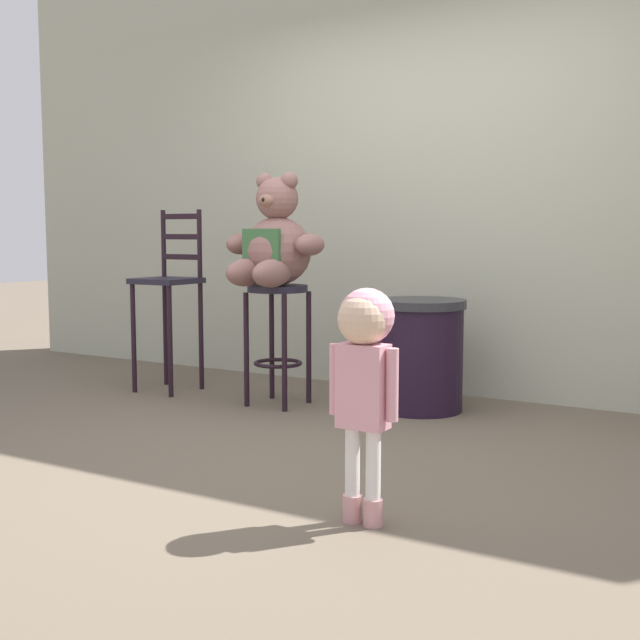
{
  "coord_description": "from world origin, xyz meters",
  "views": [
    {
      "loc": [
        2.07,
        -3.16,
        1.05
      ],
      "look_at": [
        0.06,
        0.23,
        0.62
      ],
      "focal_mm": 45.72,
      "sensor_mm": 36.0,
      "label": 1
    }
  ],
  "objects_px": {
    "bar_stool_with_teddy": "(278,321)",
    "bar_chair_empty": "(170,291)",
    "teddy_bear": "(274,244)",
    "trash_bin": "(420,355)",
    "child_walking": "(364,354)"
  },
  "relations": [
    {
      "from": "bar_stool_with_teddy",
      "to": "child_walking",
      "type": "height_order",
      "value": "child_walking"
    },
    {
      "from": "teddy_bear",
      "to": "trash_bin",
      "type": "relative_size",
      "value": 1.02
    },
    {
      "from": "bar_stool_with_teddy",
      "to": "bar_chair_empty",
      "type": "distance_m",
      "value": 0.88
    },
    {
      "from": "child_walking",
      "to": "teddy_bear",
      "type": "bearing_deg",
      "value": 96.0
    },
    {
      "from": "trash_bin",
      "to": "teddy_bear",
      "type": "bearing_deg",
      "value": -157.41
    },
    {
      "from": "child_walking",
      "to": "bar_chair_empty",
      "type": "relative_size",
      "value": 0.71
    },
    {
      "from": "child_walking",
      "to": "trash_bin",
      "type": "relative_size",
      "value": 1.3
    },
    {
      "from": "bar_stool_with_teddy",
      "to": "trash_bin",
      "type": "xyz_separation_m",
      "value": [
        0.8,
        0.3,
        -0.18
      ]
    },
    {
      "from": "bar_stool_with_teddy",
      "to": "bar_chair_empty",
      "type": "relative_size",
      "value": 0.61
    },
    {
      "from": "teddy_bear",
      "to": "trash_bin",
      "type": "height_order",
      "value": "teddy_bear"
    },
    {
      "from": "bar_chair_empty",
      "to": "bar_stool_with_teddy",
      "type": "bearing_deg",
      "value": -1.8
    },
    {
      "from": "trash_bin",
      "to": "bar_chair_empty",
      "type": "bearing_deg",
      "value": -170.7
    },
    {
      "from": "bar_stool_with_teddy",
      "to": "bar_chair_empty",
      "type": "xyz_separation_m",
      "value": [
        -0.87,
        0.03,
        0.15
      ]
    },
    {
      "from": "trash_bin",
      "to": "bar_stool_with_teddy",
      "type": "bearing_deg",
      "value": -159.43
    },
    {
      "from": "bar_stool_with_teddy",
      "to": "child_walking",
      "type": "bearing_deg",
      "value": -47.94
    }
  ]
}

